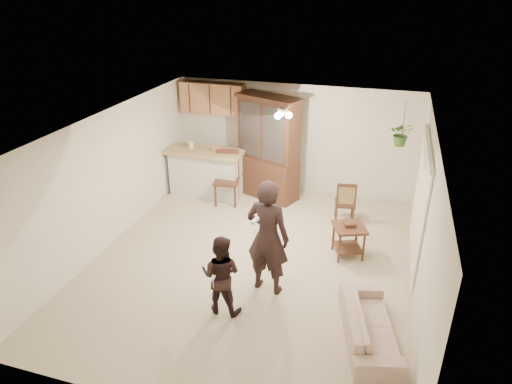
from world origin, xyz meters
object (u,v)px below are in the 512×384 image
(child, at_px, (221,273))
(sofa, at_px, (371,318))
(chair_hutch_left, at_px, (245,177))
(chair_bar, at_px, (227,189))
(side_table, at_px, (348,240))
(adult, at_px, (268,241))
(china_hutch, at_px, (269,149))
(chair_hutch_right, at_px, (344,210))

(child, bearing_deg, sofa, -179.83)
(chair_hutch_left, bearing_deg, chair_bar, -49.78)
(side_table, distance_m, chair_hutch_left, 3.45)
(adult, bearing_deg, sofa, 165.82)
(sofa, relative_size, chair_hutch_left, 1.69)
(china_hutch, distance_m, side_table, 2.98)
(side_table, height_order, chair_hutch_right, chair_hutch_right)
(adult, distance_m, child, 0.90)
(child, distance_m, chair_hutch_left, 4.38)
(adult, height_order, chair_hutch_right, adult)
(chair_hutch_right, bearing_deg, chair_bar, -10.92)
(sofa, xyz_separation_m, china_hutch, (-2.59, 4.06, 0.79))
(adult, height_order, china_hutch, china_hutch)
(sofa, relative_size, child, 1.39)
(adult, relative_size, chair_hutch_right, 1.95)
(sofa, distance_m, china_hutch, 4.88)
(child, height_order, chair_hutch_left, child)
(side_table, bearing_deg, china_hutch, 135.90)
(china_hutch, bearing_deg, child, -62.49)
(child, xyz_separation_m, chair_hutch_left, (-1.03, 4.24, -0.36))
(china_hutch, relative_size, chair_hutch_right, 2.54)
(adult, relative_size, china_hutch, 0.77)
(chair_hutch_right, bearing_deg, side_table, 91.00)
(china_hutch, relative_size, chair_bar, 1.97)
(sofa, height_order, adult, adult)
(child, bearing_deg, chair_hutch_left, -76.33)
(chair_bar, relative_size, chair_hutch_right, 1.29)
(sofa, height_order, side_table, sofa)
(chair_hutch_left, bearing_deg, adult, -14.52)
(chair_hutch_right, bearing_deg, china_hutch, -29.80)
(adult, bearing_deg, china_hutch, -66.08)
(side_table, bearing_deg, child, -128.49)
(china_hutch, distance_m, chair_bar, 1.29)
(adult, height_order, child, adult)
(chair_hutch_left, bearing_deg, chair_hutch_right, 32.10)
(adult, relative_size, side_table, 2.53)
(adult, xyz_separation_m, side_table, (1.13, 1.37, -0.59))
(child, relative_size, china_hutch, 0.58)
(adult, distance_m, china_hutch, 3.49)
(sofa, xyz_separation_m, chair_hutch_right, (-0.76, 3.36, -0.11))
(side_table, distance_m, chair_hutch_right, 1.31)
(adult, relative_size, chair_bar, 1.51)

